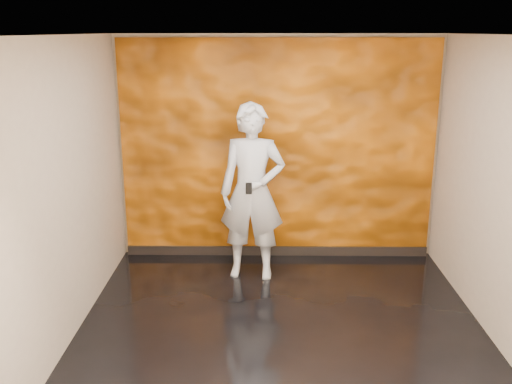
% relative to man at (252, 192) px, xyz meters
% --- Properties ---
extents(room, '(4.02, 4.02, 2.81)m').
position_rel_man_xyz_m(room, '(0.31, -1.30, 0.37)').
color(room, black).
rests_on(room, ground).
extents(feature_wall, '(3.90, 0.06, 2.75)m').
position_rel_man_xyz_m(feature_wall, '(0.31, 0.66, 0.35)').
color(feature_wall, orange).
rests_on(feature_wall, ground).
extents(baseboard, '(3.90, 0.04, 0.12)m').
position_rel_man_xyz_m(baseboard, '(0.31, 0.62, -0.97)').
color(baseboard, black).
rests_on(baseboard, ground).
extents(man, '(0.80, 0.57, 2.07)m').
position_rel_man_xyz_m(man, '(0.00, 0.00, 0.00)').
color(man, '#989EA7').
rests_on(man, ground).
extents(phone, '(0.07, 0.02, 0.13)m').
position_rel_man_xyz_m(phone, '(-0.03, -0.29, 0.13)').
color(phone, black).
rests_on(phone, man).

